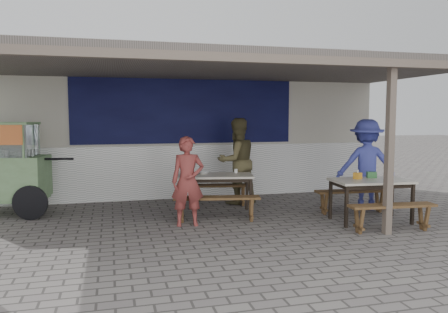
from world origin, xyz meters
TOP-DOWN VIEW (x-y plane):
  - ground at (0.00, 0.00)m, footprint 60.00×60.00m
  - back_wall at (-0.00, 3.58)m, footprint 9.00×1.28m
  - warung_roof at (0.02, 0.90)m, footprint 9.00×4.21m
  - table_left at (0.06, 1.23)m, footprint 1.53×0.96m
  - bench_left_street at (-0.07, 0.55)m, footprint 1.55×0.56m
  - bench_left_wall at (0.19, 1.90)m, footprint 1.55×0.56m
  - table_right at (2.56, -0.12)m, footprint 1.39×0.87m
  - bench_right_street at (2.50, -0.81)m, footprint 1.45×0.40m
  - bench_right_wall at (2.61, 0.57)m, footprint 1.45×0.40m
  - vendor_cart at (-3.82, 2.06)m, footprint 2.26×1.15m
  - patron_street_side at (-0.61, 0.44)m, footprint 0.59×0.42m
  - patron_wall_side at (0.73, 2.05)m, footprint 1.03×0.89m
  - patron_right_table at (3.07, 0.85)m, footprint 1.32×1.01m
  - tissue_box at (2.38, 0.03)m, footprint 0.15×0.15m
  - donation_box at (2.70, 0.09)m, footprint 0.19×0.15m
  - condiment_jar at (0.52, 1.38)m, footprint 0.07×0.07m
  - condiment_bowl at (-0.14, 1.38)m, footprint 0.22×0.22m

SIDE VIEW (x-z plane):
  - ground at x=0.00m, z-range 0.00..0.00m
  - bench_right_street at x=2.50m, z-range 0.11..0.56m
  - bench_right_wall at x=2.61m, z-range 0.11..0.56m
  - bench_left_street at x=-0.07m, z-range 0.11..0.56m
  - bench_left_wall at x=0.19m, z-range 0.11..0.56m
  - table_left at x=0.06m, z-range 0.30..1.05m
  - table_right at x=2.56m, z-range 0.30..1.05m
  - patron_street_side at x=-0.61m, z-range 0.00..1.52m
  - condiment_bowl at x=-0.14m, z-range 0.75..0.80m
  - condiment_jar at x=0.52m, z-range 0.75..0.83m
  - donation_box at x=2.70m, z-range 0.75..0.86m
  - tissue_box at x=2.38m, z-range 0.75..0.86m
  - patron_right_table at x=3.07m, z-range 0.00..1.80m
  - patron_wall_side at x=0.73m, z-range 0.00..1.82m
  - vendor_cart at x=-3.82m, z-range 0.08..1.83m
  - back_wall at x=0.00m, z-range -0.03..3.47m
  - warung_roof at x=0.02m, z-range 1.31..4.12m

